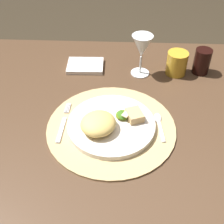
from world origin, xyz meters
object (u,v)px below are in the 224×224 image
Objects in this scene: dinner_plate at (111,125)px; amber_tumbler at (177,63)px; dark_tumbler at (202,61)px; spoon at (159,122)px; wine_glass at (142,48)px; napkin at (85,66)px; fork at (63,124)px; dining_table at (99,127)px.

amber_tumbler reaches higher than dinner_plate.
spoon is at bearing -121.03° from dark_tumbler.
dinner_plate is 3.06× the size of amber_tumbler.
dark_tumbler reaches higher than dinner_plate.
spoon is 1.29× the size of dark_tumbler.
dark_tumbler is at bearing 58.97° from spoon.
dinner_plate is 0.15m from spoon.
wine_glass reaches higher than dinner_plate.
amber_tumbler reaches higher than spoon.
spoon is at bearing -79.46° from wine_glass.
dinner_plate is 2.16× the size of spoon.
fork is at bearing -95.64° from napkin.
napkin is 0.23m from wine_glass.
fork is (-0.10, -0.10, 0.11)m from dining_table.
amber_tumbler is at bearing 73.66° from spoon.
wine_glass is 1.64× the size of dark_tumbler.
wine_glass is (-0.05, 0.27, 0.10)m from spoon.
dark_tumbler is at bearing -1.54° from napkin.
amber_tumbler is at bearing 35.72° from dining_table.
dining_table is 5.40× the size of dinner_plate.
fork is at bearing -176.17° from spoon.
dark_tumbler is (0.43, -0.01, 0.04)m from napkin.
wine_glass is (0.09, 0.29, 0.09)m from dinner_plate.
dinner_plate is at bearing -171.38° from spoon.
fork is at bearing -133.97° from dining_table.
napkin is at bearing 130.65° from spoon.
amber_tumbler reaches higher than dining_table.
spoon is at bearing 3.83° from fork.
napkin is 1.44× the size of dark_tumbler.
wine_glass reaches higher than dark_tumbler.
dinner_plate is 0.45m from dark_tumbler.
spoon is 0.29m from wine_glass.
fork is at bearing -129.60° from wine_glass.
dining_table is 0.24m from spoon.
amber_tumbler reaches higher than napkin.
wine_glass reaches higher than napkin.
spoon is 0.34m from dark_tumbler.
dining_table is at bearing 46.03° from fork.
spoon is at bearing -106.34° from amber_tumbler.
napkin is 0.88× the size of wine_glass.
amber_tumbler is at bearing 38.75° from fork.
wine_glass is 0.23m from dark_tumbler.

